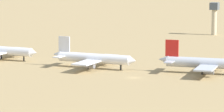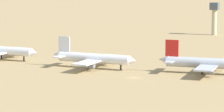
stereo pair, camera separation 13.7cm
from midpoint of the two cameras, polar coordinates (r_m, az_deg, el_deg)
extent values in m
plane|color=tan|center=(272.99, 1.77, -1.83)|extent=(4000.00, 4000.00, 0.00)
cylinder|color=white|center=(325.96, -9.27, 0.45)|extent=(32.82, 4.56, 4.10)
cone|color=white|center=(316.57, -6.57, 0.28)|extent=(3.13, 3.93, 3.89)
cube|color=white|center=(325.48, -9.12, 0.34)|extent=(7.42, 32.86, 0.57)
cylinder|color=slate|center=(331.51, -8.24, 0.25)|extent=(3.72, 2.30, 2.25)
cylinder|color=black|center=(319.76, -7.39, -0.23)|extent=(0.72, 0.72, 2.25)
cylinder|color=black|center=(329.26, -9.24, -0.03)|extent=(0.72, 0.72, 2.25)
cylinder|color=white|center=(296.29, -1.53, -0.18)|extent=(33.55, 4.84, 4.18)
cone|color=white|center=(288.86, 1.72, -0.40)|extent=(3.21, 4.04, 3.97)
cone|color=white|center=(304.54, -4.61, 0.14)|extent=(4.25, 3.64, 3.56)
cube|color=white|center=(302.20, -4.03, 1.01)|extent=(5.45, 0.63, 6.80)
cube|color=white|center=(306.52, -3.65, 0.16)|extent=(3.49, 7.18, 0.38)
cube|color=white|center=(299.23, -4.40, -0.04)|extent=(3.49, 7.18, 0.38)
cube|color=white|center=(295.93, -1.34, -0.32)|extent=(7.76, 33.60, 0.59)
cylinder|color=slate|center=(302.71, -0.52, -0.40)|extent=(3.81, 2.37, 2.30)
cylinder|color=slate|center=(288.73, -1.83, -0.82)|extent=(3.81, 2.37, 2.30)
cylinder|color=black|center=(291.49, 0.72, -0.96)|extent=(0.73, 0.73, 2.30)
cylinder|color=black|center=(299.68, -1.58, -0.72)|extent=(0.73, 0.73, 2.30)
cylinder|color=black|center=(295.23, -2.01, -0.85)|extent=(0.73, 0.73, 2.30)
cylinder|color=silver|center=(284.31, 7.96, -0.59)|extent=(34.63, 7.49, 4.30)
cone|color=silver|center=(287.99, 4.30, -0.29)|extent=(4.62, 4.04, 3.65)
cube|color=red|center=(286.47, 5.02, 0.67)|extent=(5.61, 1.06, 6.98)
cube|color=silver|center=(291.33, 5.20, -0.25)|extent=(4.10, 7.59, 0.39)
cube|color=silver|center=(283.05, 4.81, -0.49)|extent=(4.10, 7.59, 0.39)
cube|color=silver|center=(284.22, 8.17, -0.72)|extent=(10.48, 34.91, 0.60)
cylinder|color=slate|center=(292.13, 8.65, -0.79)|extent=(4.07, 2.71, 2.36)
cylinder|color=slate|center=(276.43, 8.10, -1.29)|extent=(4.07, 2.71, 2.36)
cylinder|color=black|center=(287.61, 7.72, -1.15)|extent=(0.75, 0.75, 2.36)
cylinder|color=black|center=(282.60, 7.54, -1.31)|extent=(0.75, 0.75, 2.36)
cylinder|color=#C6B793|center=(431.39, 8.52, 2.80)|extent=(3.20, 3.20, 15.83)
cube|color=#4C5660|center=(430.59, 8.55, 4.14)|extent=(5.20, 5.20, 4.46)
camera|label=1|loc=(0.07, -90.01, 0.00)|focal=109.43mm
camera|label=2|loc=(0.07, 89.99, 0.00)|focal=109.43mm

